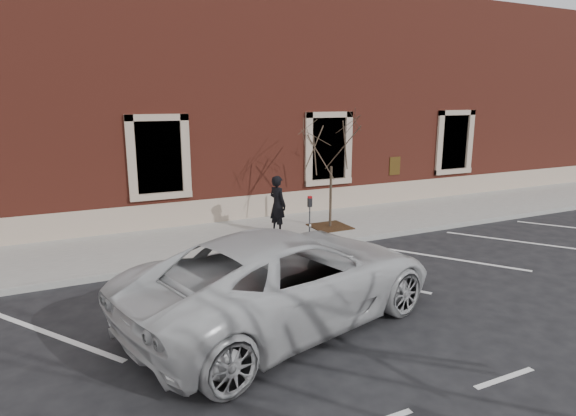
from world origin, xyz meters
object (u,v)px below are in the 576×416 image
parking_meter (310,210)px  white_truck (286,277)px  man (278,205)px  sapling (332,149)px

parking_meter → white_truck: 4.95m
man → parking_meter: man is taller
sapling → white_truck: size_ratio=0.56×
parking_meter → man: bearing=137.9°
parking_meter → sapling: 2.24m
parking_meter → white_truck: white_truck is taller
man → white_truck: bearing=141.0°
parking_meter → white_truck: size_ratio=0.20×
parking_meter → sapling: bearing=58.8°
man → parking_meter: size_ratio=1.37×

